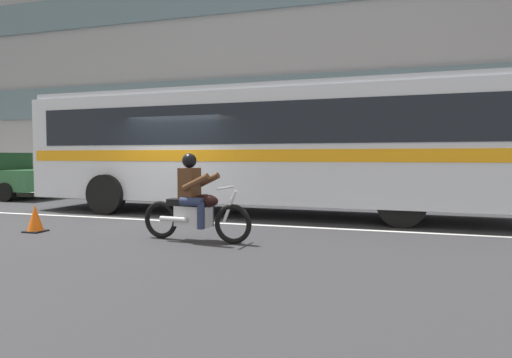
% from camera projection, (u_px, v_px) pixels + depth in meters
% --- Properties ---
extents(ground_plane, '(60.00, 60.00, 0.00)m').
position_uv_depth(ground_plane, '(174.00, 217.00, 10.86)').
color(ground_plane, '#2B2B2D').
extents(sidewalk_curb, '(28.00, 3.80, 0.15)m').
position_uv_depth(sidewalk_curb, '(240.00, 196.00, 15.73)').
color(sidewalk_curb, '#B7B2A8').
rests_on(sidewalk_curb, ground_plane).
extents(lane_center_stripe, '(26.60, 0.14, 0.01)m').
position_uv_depth(lane_center_stripe, '(162.00, 220.00, 10.29)').
color(lane_center_stripe, silver).
rests_on(lane_center_stripe, ground_plane).
extents(office_building_facade, '(28.00, 0.89, 11.33)m').
position_uv_depth(office_building_facade, '(259.00, 53.00, 17.63)').
color(office_building_facade, gray).
rests_on(office_building_facade, ground_plane).
extents(transit_bus, '(12.63, 2.99, 3.22)m').
position_uv_depth(transit_bus, '(261.00, 142.00, 11.35)').
color(transit_bus, silver).
rests_on(transit_bus, ground_plane).
extents(motorcycle_with_rider, '(2.14, 0.64, 1.56)m').
position_uv_depth(motorcycle_with_rider, '(195.00, 204.00, 7.79)').
color(motorcycle_with_rider, black).
rests_on(motorcycle_with_rider, ground_plane).
extents(traffic_cone, '(0.36, 0.36, 0.55)m').
position_uv_depth(traffic_cone, '(35.00, 219.00, 8.73)').
color(traffic_cone, '#EA590F').
rests_on(traffic_cone, ground_plane).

